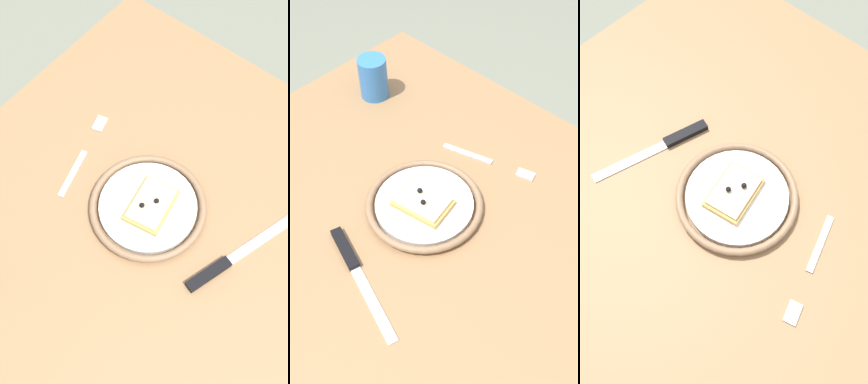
% 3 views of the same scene
% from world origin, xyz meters
% --- Properties ---
extents(ground_plane, '(6.00, 6.00, 0.00)m').
position_xyz_m(ground_plane, '(0.00, 0.00, 0.00)').
color(ground_plane, gray).
extents(dining_table, '(0.90, 0.89, 0.74)m').
position_xyz_m(dining_table, '(0.00, 0.00, 0.66)').
color(dining_table, '#936D47').
rests_on(dining_table, ground_plane).
extents(plate, '(0.22, 0.22, 0.02)m').
position_xyz_m(plate, '(-0.06, 0.02, 0.75)').
color(plate, white).
rests_on(plate, dining_table).
extents(pizza_slice_near, '(0.09, 0.11, 0.03)m').
position_xyz_m(pizza_slice_near, '(-0.05, 0.02, 0.77)').
color(pizza_slice_near, tan).
rests_on(pizza_slice_near, plate).
extents(knife, '(0.09, 0.23, 0.01)m').
position_xyz_m(knife, '(0.12, 0.02, 0.75)').
color(knife, silver).
rests_on(knife, dining_table).
extents(fork, '(0.07, 0.20, 0.00)m').
position_xyz_m(fork, '(-0.24, 0.03, 0.75)').
color(fork, silver).
rests_on(fork, dining_table).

